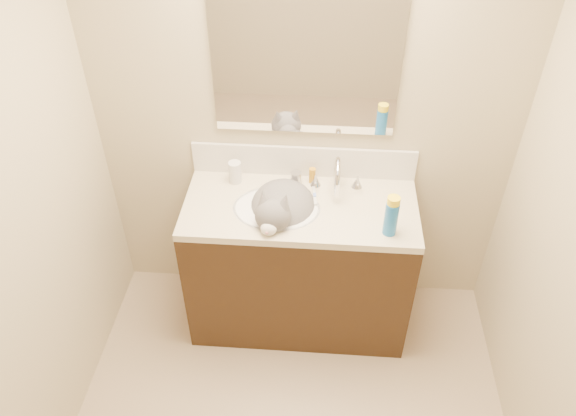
% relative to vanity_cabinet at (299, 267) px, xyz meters
% --- Properties ---
extents(room_shell, '(2.24, 2.54, 2.52)m').
position_rel_vanity_cabinet_xyz_m(room_shell, '(0.00, -0.97, 1.08)').
color(room_shell, tan).
rests_on(room_shell, ground).
extents(vanity_cabinet, '(1.20, 0.55, 0.82)m').
position_rel_vanity_cabinet_xyz_m(vanity_cabinet, '(0.00, 0.00, 0.00)').
color(vanity_cabinet, black).
rests_on(vanity_cabinet, ground).
extents(counter_slab, '(1.20, 0.55, 0.04)m').
position_rel_vanity_cabinet_xyz_m(counter_slab, '(0.00, 0.00, 0.43)').
color(counter_slab, beige).
rests_on(counter_slab, vanity_cabinet).
extents(basin, '(0.45, 0.36, 0.14)m').
position_rel_vanity_cabinet_xyz_m(basin, '(-0.12, -0.03, 0.38)').
color(basin, white).
rests_on(basin, vanity_cabinet).
extents(faucet, '(0.28, 0.20, 0.21)m').
position_rel_vanity_cabinet_xyz_m(faucet, '(0.18, 0.14, 0.54)').
color(faucet, silver).
rests_on(faucet, counter_slab).
extents(cat, '(0.41, 0.50, 0.35)m').
position_rel_vanity_cabinet_xyz_m(cat, '(-0.10, -0.02, 0.44)').
color(cat, '#585558').
rests_on(cat, basin).
extents(backsplash, '(1.20, 0.02, 0.18)m').
position_rel_vanity_cabinet_xyz_m(backsplash, '(0.00, 0.26, 0.54)').
color(backsplash, silver).
rests_on(backsplash, counter_slab).
extents(mirror, '(0.90, 0.02, 0.80)m').
position_rel_vanity_cabinet_xyz_m(mirror, '(0.00, 0.26, 1.13)').
color(mirror, white).
rests_on(mirror, room_shell).
extents(pill_bottle, '(0.07, 0.07, 0.12)m').
position_rel_vanity_cabinet_xyz_m(pill_bottle, '(-0.36, 0.18, 0.51)').
color(pill_bottle, silver).
rests_on(pill_bottle, counter_slab).
extents(pill_label, '(0.07, 0.07, 0.04)m').
position_rel_vanity_cabinet_xyz_m(pill_label, '(-0.36, 0.18, 0.50)').
color(pill_label, orange).
rests_on(pill_label, pill_bottle).
extents(silver_jar, '(0.07, 0.07, 0.07)m').
position_rel_vanity_cabinet_xyz_m(silver_jar, '(-0.04, 0.19, 0.48)').
color(silver_jar, '#B7B7BC').
rests_on(silver_jar, counter_slab).
extents(amber_bottle, '(0.04, 0.04, 0.09)m').
position_rel_vanity_cabinet_xyz_m(amber_bottle, '(0.05, 0.20, 0.49)').
color(amber_bottle, '#C38517').
rests_on(amber_bottle, counter_slab).
extents(toothbrush, '(0.03, 0.15, 0.01)m').
position_rel_vanity_cabinet_xyz_m(toothbrush, '(0.07, 0.08, 0.46)').
color(toothbrush, silver).
rests_on(toothbrush, counter_slab).
extents(toothbrush_head, '(0.02, 0.03, 0.02)m').
position_rel_vanity_cabinet_xyz_m(toothbrush_head, '(0.07, 0.08, 0.46)').
color(toothbrush_head, '#708EEE').
rests_on(toothbrush_head, counter_slab).
extents(spray_can, '(0.07, 0.07, 0.18)m').
position_rel_vanity_cabinet_xyz_m(spray_can, '(0.44, -0.17, 0.54)').
color(spray_can, blue).
rests_on(spray_can, counter_slab).
extents(spray_cap, '(0.06, 0.06, 0.04)m').
position_rel_vanity_cabinet_xyz_m(spray_cap, '(0.44, -0.17, 0.65)').
color(spray_cap, yellow).
rests_on(spray_cap, spray_can).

